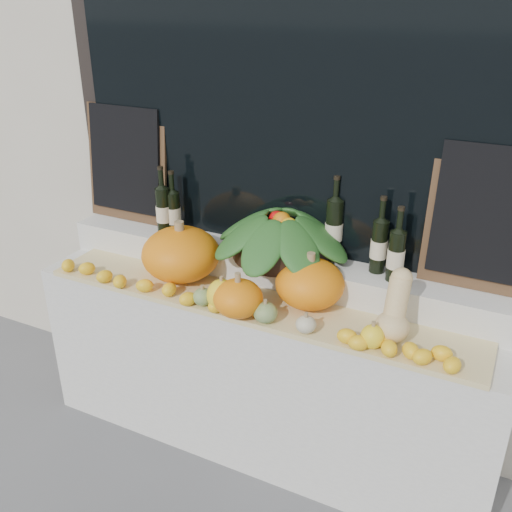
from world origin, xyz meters
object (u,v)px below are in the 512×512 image
pumpkin_left (181,254)px  wine_bottle_tall (334,229)px  butternut_squash (395,311)px  produce_bowl (282,235)px  pumpkin_right (310,283)px

pumpkin_left → wine_bottle_tall: (0.68, 0.28, 0.15)m
butternut_squash → wine_bottle_tall: wine_bottle_tall is taller
pumpkin_left → produce_bowl: bearing=22.9°
pumpkin_right → wine_bottle_tall: (0.01, 0.25, 0.17)m
produce_bowl → wine_bottle_tall: wine_bottle_tall is taller
pumpkin_right → wine_bottle_tall: size_ratio=0.77×
pumpkin_left → butternut_squash: bearing=-3.7°
butternut_squash → wine_bottle_tall: size_ratio=0.71×
pumpkin_right → produce_bowl: size_ratio=0.44×
pumpkin_right → pumpkin_left: bearing=-177.6°
wine_bottle_tall → produce_bowl: bearing=-158.7°
butternut_squash → pumpkin_left: bearing=176.3°
butternut_squash → produce_bowl: bearing=157.2°
pumpkin_right → butternut_squash: size_ratio=1.07×
pumpkin_left → wine_bottle_tall: size_ratio=0.95×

